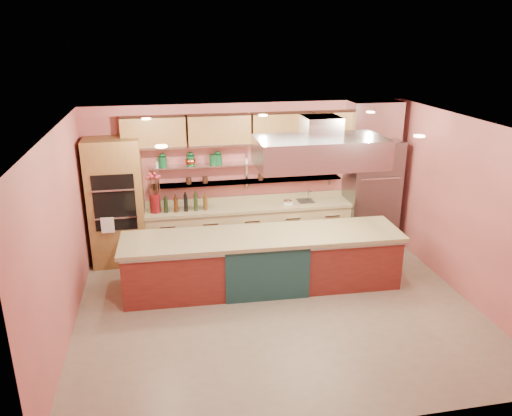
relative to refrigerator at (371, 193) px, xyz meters
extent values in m
cube|color=gray|center=(-2.35, -2.14, -1.06)|extent=(6.00, 5.00, 0.02)
cube|color=black|center=(-2.35, -2.14, 1.75)|extent=(6.00, 5.00, 0.02)
cube|color=#BE5E5A|center=(-2.35, 0.36, 0.35)|extent=(6.00, 0.04, 2.80)
cube|color=#BE5E5A|center=(-2.35, -4.64, 0.35)|extent=(6.00, 0.04, 2.80)
cube|color=#BE5E5A|center=(-5.35, -2.14, 0.35)|extent=(0.04, 5.00, 2.80)
cube|color=#BE5E5A|center=(0.65, -2.14, 0.35)|extent=(0.04, 5.00, 2.80)
cube|color=olive|center=(-4.80, 0.04, 0.10)|extent=(0.95, 0.64, 2.30)
cube|color=slate|center=(0.00, 0.00, 0.00)|extent=(0.95, 0.72, 2.10)
cube|color=tan|center=(-2.40, 0.06, -0.58)|extent=(3.84, 0.64, 0.93)
cube|color=#BABDC2|center=(-2.40, 0.23, 0.30)|extent=(3.60, 0.26, 0.03)
cube|color=#BABDC2|center=(-2.40, 0.23, 0.65)|extent=(3.60, 0.26, 0.03)
cube|color=olive|center=(-2.35, 0.18, 1.30)|extent=(4.60, 0.36, 0.55)
cube|color=#BABDC2|center=(-1.54, -1.39, 1.20)|extent=(2.00, 1.00, 0.45)
cube|color=#FFE5A5|center=(-2.35, -1.94, 1.72)|extent=(4.00, 2.80, 0.02)
cube|color=maroon|center=(-2.44, -1.39, -0.59)|extent=(4.46, 1.09, 0.93)
cylinder|color=#5A0D12|center=(-4.13, 0.01, 0.05)|extent=(0.24, 0.24, 0.34)
cube|color=black|center=(-3.58, 0.01, 0.01)|extent=(0.86, 0.56, 0.27)
cube|color=silver|center=(-1.67, 0.01, -0.07)|extent=(0.20, 0.17, 0.10)
cylinder|color=silver|center=(-1.24, 0.11, -0.01)|extent=(0.03, 0.03, 0.23)
ellipsoid|color=#C0582C|center=(-3.45, 0.23, 0.74)|extent=(0.25, 0.25, 0.15)
cylinder|color=#0F4622|center=(-3.03, 0.23, 0.76)|extent=(0.18, 0.18, 0.18)
camera|label=1|loc=(-3.94, -8.66, 2.95)|focal=35.00mm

